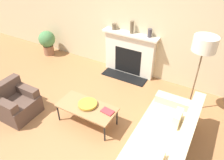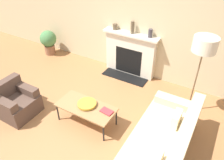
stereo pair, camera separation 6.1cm
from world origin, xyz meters
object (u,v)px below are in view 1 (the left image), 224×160
Objects in this scene: fireplace at (129,54)px; floor_lamp at (204,49)px; couch at (162,146)px; coffee_table at (87,108)px; mantel_vase_center_right at (150,33)px; mantel_vase_left at (114,27)px; book at (107,111)px; potted_plant at (47,41)px; bowl at (88,104)px; armchair_near at (16,103)px; mantel_vase_center_left at (132,27)px.

fireplace is 2.19m from floor_lamp.
couch is 1.86× the size of coffee_table.
floor_lamp is 1.54m from mantel_vase_center_right.
mantel_vase_left is (-2.31, 0.75, -0.25)m from floor_lamp.
mantel_vase_center_right is at bearing 79.39° from coffee_table.
book is 0.33× the size of potted_plant.
couch is 5.85× the size of bowl.
floor_lamp is at bearing -29.39° from mantel_vase_center_right.
armchair_near is 3.95m from floor_lamp.
coffee_table is 5.79× the size of mantel_vase_center_right.
mantel_vase_left is (0.91, 2.69, 0.96)m from armchair_near.
couch is (1.70, -2.24, -0.27)m from fireplace.
fireplace is at bearing -178.39° from mantel_vase_center_right.
potted_plant is (-4.41, 1.97, 0.15)m from couch.
mantel_vase_center_left is at bearing 0.00° from mantel_vase_left.
potted_plant is (-2.80, 1.89, 0.05)m from coffee_table.
couch reaches higher than armchair_near.
mantel_vase_center_right is (0.50, 0.01, 0.71)m from fireplace.
book is (0.44, 0.07, 0.04)m from coffee_table.
fireplace is 0.83m from mantel_vase_left.
floor_lamp reaches higher than fireplace.
potted_plant reaches higher than bowl.
mantel_vase_center_left is at bearing -143.28° from couch.
floor_lamp is (1.30, 1.35, 1.06)m from book.
potted_plant is (-2.80, 1.85, -0.02)m from bowl.
mantel_vase_center_right is 3.33m from potted_plant.
book reaches higher than coffee_table.
potted_plant is at bearing -172.82° from mantel_vase_left.
fireplace reaches higher than armchair_near.
mantel_vase_center_left reaches higher than mantel_vase_left.
armchair_near is 3.00m from mantel_vase_left.
mantel_vase_left is at bearing 180.00° from mantel_vase_center_left.
bowl is at bearing -87.45° from fireplace.
floor_lamp is at bearing -22.50° from mantel_vase_center_left.
book is 0.83× the size of mantel_vase_center_left.
bowl is at bearing -33.41° from potted_plant.
floor_lamp is (1.74, 1.42, 1.10)m from coffee_table.
mantel_vase_center_left is (-1.68, 2.25, 1.03)m from couch.
fireplace is at bearing 5.63° from potted_plant.
mantel_vase_center_right reaches higher than fireplace.
mantel_vase_center_right is at bearing 5.00° from potted_plant.
mantel_vase_left is 2.39m from potted_plant.
mantel_vase_left reaches higher than couch.
potted_plant is at bearing 157.03° from book.
potted_plant is at bearing 174.11° from floor_lamp.
mantel_vase_center_right is at bearing 150.61° from floor_lamp.
floor_lamp reaches higher than bowl.
fireplace is 1.93× the size of potted_plant.
book is at bearing -89.13° from mantel_vase_center_right.
fireplace is 2.15m from book.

